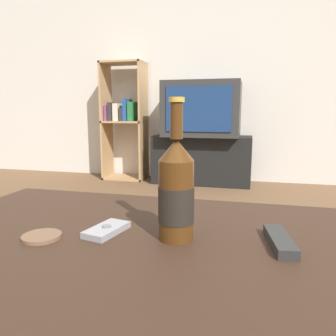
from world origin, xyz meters
TOP-DOWN VIEW (x-y plane):
  - back_wall at (0.00, 3.02)m, footprint 8.00×0.05m
  - coffee_table at (0.00, 0.00)m, footprint 1.04×0.81m
  - tv_stand at (-0.23, 2.77)m, footprint 1.00×0.36m
  - television at (-0.23, 2.77)m, footprint 0.75×0.59m
  - bookshelf at (-1.10, 2.81)m, footprint 0.45×0.30m
  - beer_bottle at (0.10, 0.08)m, footprint 0.08×0.08m
  - cell_phone at (-0.06, 0.07)m, footprint 0.08×0.12m
  - remote_control at (0.31, 0.09)m, footprint 0.06×0.15m
  - coaster at (-0.18, 0.01)m, footprint 0.08×0.08m

SIDE VIEW (x-z plane):
  - tv_stand at x=-0.23m, z-range 0.00..0.50m
  - coffee_table at x=0.00m, z-range 0.17..0.64m
  - coaster at x=-0.18m, z-range 0.47..0.48m
  - cell_phone at x=-0.06m, z-range 0.47..0.49m
  - remote_control at x=0.31m, z-range 0.47..0.49m
  - beer_bottle at x=0.10m, z-range 0.43..0.73m
  - bookshelf at x=-1.10m, z-range 0.03..1.30m
  - television at x=-0.23m, z-range 0.50..1.03m
  - back_wall at x=0.00m, z-range 0.00..2.60m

